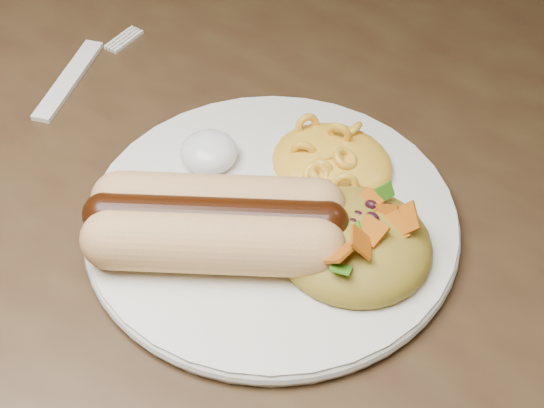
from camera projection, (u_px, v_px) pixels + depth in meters
The scene contains 7 objects.
table at pixel (256, 154), 0.73m from camera, with size 1.60×0.90×0.75m.
plate at pixel (272, 221), 0.54m from camera, with size 0.24×0.24×0.01m, color silver.
hotdog at pixel (215, 222), 0.51m from camera, with size 0.13×0.13×0.04m.
mac_and_cheese at pixel (333, 150), 0.56m from camera, with size 0.08×0.08×0.03m, color #FCA248.
sour_cream at pixel (209, 148), 0.57m from camera, with size 0.04×0.04×0.02m, color white.
taco_salad at pixel (354, 233), 0.51m from camera, with size 0.10×0.09×0.04m.
fork at pixel (69, 80), 0.65m from camera, with size 0.02×0.13×0.00m, color white.
Camera 1 is at (0.31, -0.43, 1.16)m, focal length 55.00 mm.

